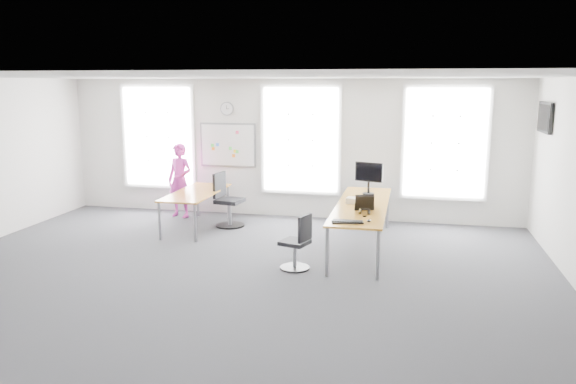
% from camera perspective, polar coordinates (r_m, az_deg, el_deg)
% --- Properties ---
extents(floor, '(10.00, 10.00, 0.00)m').
position_cam_1_polar(floor, '(8.78, -5.74, -8.37)').
color(floor, '#26272B').
rests_on(floor, ground).
extents(ceiling, '(10.00, 10.00, 0.00)m').
position_cam_1_polar(ceiling, '(8.28, -6.14, 11.60)').
color(ceiling, silver).
rests_on(ceiling, ground).
extents(wall_back, '(10.00, 0.00, 10.00)m').
position_cam_1_polar(wall_back, '(12.23, -0.05, 4.42)').
color(wall_back, silver).
rests_on(wall_back, ground).
extents(wall_front, '(10.00, 0.00, 10.00)m').
position_cam_1_polar(wall_front, '(4.87, -20.89, -6.55)').
color(wall_front, silver).
rests_on(wall_front, ground).
extents(window_left, '(1.60, 0.06, 2.20)m').
position_cam_1_polar(window_left, '(13.15, -13.02, 5.48)').
color(window_left, white).
rests_on(window_left, wall_back).
extents(window_mid, '(1.60, 0.06, 2.20)m').
position_cam_1_polar(window_mid, '(12.11, 1.31, 5.31)').
color(window_mid, white).
rests_on(window_mid, wall_back).
extents(window_right, '(1.60, 0.06, 2.20)m').
position_cam_1_polar(window_right, '(11.91, 15.67, 4.80)').
color(window_right, white).
rests_on(window_right, wall_back).
extents(desk_right, '(0.88, 3.31, 0.81)m').
position_cam_1_polar(desk_right, '(9.97, 7.54, -1.54)').
color(desk_right, gold).
rests_on(desk_right, ground).
extents(desk_left, '(0.83, 2.07, 0.75)m').
position_cam_1_polar(desk_left, '(11.45, -9.31, -0.28)').
color(desk_left, gold).
rests_on(desk_left, ground).
extents(chair_right, '(0.51, 0.51, 0.89)m').
position_cam_1_polar(chair_right, '(8.88, 0.99, -5.43)').
color(chair_right, black).
rests_on(chair_right, ground).
extents(chair_left, '(0.59, 0.59, 1.11)m').
position_cam_1_polar(chair_left, '(11.58, -6.23, -1.11)').
color(chair_left, black).
rests_on(chair_left, ground).
extents(person, '(0.67, 0.52, 1.62)m').
position_cam_1_polar(person, '(12.49, -10.93, 1.16)').
color(person, '#CD30A2').
rests_on(person, ground).
extents(whiteboard, '(1.20, 0.03, 0.90)m').
position_cam_1_polar(whiteboard, '(12.55, -6.13, 4.76)').
color(whiteboard, white).
rests_on(whiteboard, wall_back).
extents(wall_clock, '(0.30, 0.04, 0.30)m').
position_cam_1_polar(wall_clock, '(12.49, -6.21, 8.41)').
color(wall_clock, gray).
rests_on(wall_clock, wall_back).
extents(tv, '(0.06, 0.90, 0.55)m').
position_cam_1_polar(tv, '(11.13, 24.67, 6.90)').
color(tv, black).
rests_on(tv, wall_right).
extents(keyboard, '(0.50, 0.26, 0.02)m').
position_cam_1_polar(keyboard, '(8.63, 6.06, -3.05)').
color(keyboard, black).
rests_on(keyboard, desk_right).
extents(mouse, '(0.08, 0.11, 0.04)m').
position_cam_1_polar(mouse, '(8.72, 8.23, -2.91)').
color(mouse, black).
rests_on(mouse, desk_right).
extents(lens_cap, '(0.07, 0.07, 0.01)m').
position_cam_1_polar(lens_cap, '(9.06, 7.78, -2.47)').
color(lens_cap, black).
rests_on(lens_cap, desk_right).
extents(headphones, '(0.18, 0.10, 0.11)m').
position_cam_1_polar(headphones, '(9.21, 7.73, -1.96)').
color(headphones, black).
rests_on(headphones, desk_right).
extents(laptop_sleeve, '(0.33, 0.25, 0.26)m').
position_cam_1_polar(laptop_sleeve, '(9.45, 7.79, -1.13)').
color(laptop_sleeve, black).
rests_on(laptop_sleeve, desk_right).
extents(paper_stack, '(0.31, 0.25, 0.10)m').
position_cam_1_polar(paper_stack, '(10.03, 6.82, -0.85)').
color(paper_stack, beige).
rests_on(paper_stack, desk_right).
extents(monitor, '(0.54, 0.23, 0.62)m').
position_cam_1_polar(monitor, '(10.81, 8.22, 1.70)').
color(monitor, black).
rests_on(monitor, desk_right).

